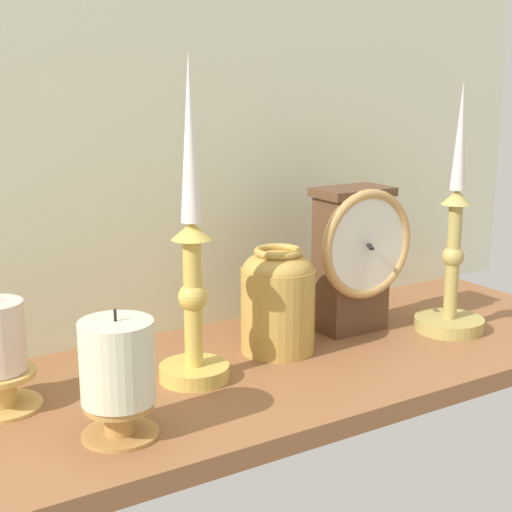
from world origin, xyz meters
The scene contains 7 objects.
ground_plane centered at (0.00, 0.00, -1.20)cm, with size 100.00×36.00×2.40cm, color brown.
back_wall centered at (0.00, 18.50, 32.50)cm, with size 120.00×2.00×65.00cm, color silver.
mantel_clock centered at (16.35, 3.84, 10.95)cm, with size 15.15×9.31×20.53cm.
candlestick_tall_left centered at (28.04, -3.24, 9.66)cm, with size 9.73×9.73×34.54cm.
candlestick_tall_center centered at (-10.93, -0.48, 12.98)cm, with size 8.39×8.39×38.07cm.
brass_vase_jar centered at (2.88, 2.83, 7.21)cm, with size 9.65×9.65×13.85cm.
pillar_candle_front centered at (-24.09, -9.04, 6.71)cm, with size 7.79×7.79×13.30cm.
Camera 1 is at (-50.51, -76.64, 35.68)cm, focal length 54.14 mm.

